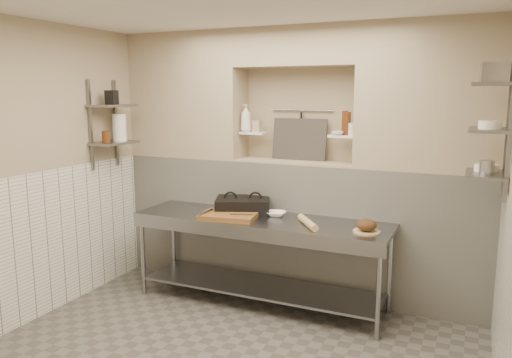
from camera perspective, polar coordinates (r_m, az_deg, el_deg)
The scene contains 45 objects.
wall_left at distance 5.06m, azimuth -25.27°, elevation 0.53°, with size 0.10×3.90×2.80m, color tan.
wall_back at distance 5.57m, azimuth 5.45°, elevation 2.20°, with size 4.00×0.10×2.80m, color tan.
backwall_lower at distance 5.48m, azimuth 4.49°, elevation -5.39°, with size 4.00×0.40×1.40m, color silver.
alcove_sill at distance 5.34m, azimuth 4.59°, elevation 1.99°, with size 1.30×0.40×0.02m, color tan.
backwall_pillar_left at distance 5.87m, azimuth -7.75°, elevation 9.39°, with size 1.35×0.40×1.40m, color tan.
backwall_pillar_right at distance 5.00m, azimuth 19.31°, elevation 8.88°, with size 1.35×0.40×1.40m, color tan.
backwall_header at distance 5.31m, azimuth 4.77°, elevation 14.81°, with size 1.30×0.40×0.40m, color tan.
wainscot_left at distance 5.17m, azimuth -24.26°, elevation -7.19°, with size 0.02×3.90×1.40m, color silver.
wainscot_right at distance 3.54m, azimuth 26.42°, elevation -15.14°, with size 0.02×3.90×1.40m, color silver.
alcove_shelf_left at distance 5.50m, azimuth -0.30°, elevation 5.28°, with size 0.28×0.16×0.03m, color white.
alcove_shelf_right at distance 5.16m, azimuth 9.88°, elevation 4.84°, with size 0.28×0.16×0.03m, color white.
utensil_rail at distance 5.45m, azimuth 5.27°, elevation 7.84°, with size 0.02×0.02×0.70m, color gray.
hanging_steel at distance 5.44m, azimuth 5.18°, elevation 6.04°, with size 0.02×0.02×0.30m, color black.
splash_panel at distance 5.41m, azimuth 4.98°, elevation 4.53°, with size 0.60×0.02×0.45m, color #383330.
shelf_rail_left_a at distance 5.86m, azimuth -15.74°, elevation 6.17°, with size 0.03×0.03×0.95m, color slate.
shelf_rail_left_b at distance 5.56m, azimuth -18.39°, elevation 5.87°, with size 0.03×0.03×0.95m, color slate.
wall_shelf_left_lower at distance 5.63m, azimuth -15.89°, elevation 3.99°, with size 0.30×0.50×0.03m, color slate.
wall_shelf_left_upper at distance 5.61m, azimuth -16.08°, elevation 8.06°, with size 0.30×0.50×0.03m, color slate.
shelf_rail_right_a at distance 4.50m, azimuth 26.84°, elevation 5.14°, with size 0.03×0.03×1.05m, color slate.
shelf_rail_right_b at distance 4.10m, azimuth 27.06°, elevation 4.77°, with size 0.03×0.03×1.05m, color slate.
wall_shelf_right_lower at distance 4.33m, azimuth 24.81°, elevation 0.48°, with size 0.30×0.50×0.03m, color slate.
wall_shelf_right_mid at distance 4.29m, azimuth 25.14°, elevation 5.10°, with size 0.30×0.50×0.03m, color slate.
wall_shelf_right_upper at distance 4.28m, azimuth 25.48°, elevation 9.76°, with size 0.30×0.50×0.03m, color slate.
prep_table at distance 5.05m, azimuth 0.45°, elevation -7.37°, with size 2.60×0.70×0.90m.
panini_press at distance 5.22m, azimuth -1.51°, elevation -3.01°, with size 0.66×0.58×0.15m.
cutting_board at distance 5.00m, azimuth -3.11°, elevation -4.21°, with size 0.55×0.38×0.05m, color brown.
knife_blade at distance 4.93m, azimuth -1.63°, elevation -4.11°, with size 0.23×0.03×0.01m, color gray.
tongs at distance 5.02m, azimuth -5.79°, elevation -3.80°, with size 0.02×0.02×0.26m, color gray.
mixing_bowl at distance 5.08m, azimuth 2.33°, elevation -3.99°, with size 0.19×0.19×0.05m, color white.
rolling_pin at distance 4.73m, azimuth 5.92°, elevation -4.96°, with size 0.07×0.07×0.44m, color #DEB87F.
bread_board at distance 4.60m, azimuth 12.51°, elevation -5.88°, with size 0.24×0.24×0.01m, color #DEB87F.
bread_loaf at distance 4.59m, azimuth 12.54°, elevation -5.16°, with size 0.18×0.18×0.11m, color #4C2D19.
bottle_soap at distance 5.48m, azimuth -1.16°, elevation 6.97°, with size 0.12×0.12×0.30m, color white.
jar_alcove at distance 5.47m, azimuth 0.12°, elevation 6.06°, with size 0.08×0.08×0.13m, color tan.
bowl_alcove at distance 5.13m, azimuth 9.31°, elevation 5.19°, with size 0.12×0.12×0.04m, color white.
condiment_a at distance 5.13m, azimuth 10.42°, elevation 6.24°, with size 0.06×0.06×0.23m, color #4E240F.
condiment_b at distance 5.15m, azimuth 10.11°, elevation 6.33°, with size 0.06×0.06×0.24m, color #4E240F.
condiment_c at distance 5.12m, azimuth 10.85°, elevation 5.61°, with size 0.07×0.07×0.12m, color white.
jug_left at distance 5.69m, azimuth -15.34°, elevation 5.70°, with size 0.15×0.15×0.30m, color white.
jar_left at distance 5.53m, azimuth -16.76°, elevation 4.65°, with size 0.09×0.09×0.13m, color #4E240F.
box_left_upper at distance 5.60m, azimuth -16.17°, elevation 8.95°, with size 0.11×0.11×0.15m, color black.
bowl_right at distance 4.42m, azimuth 24.84°, elevation 1.20°, with size 0.19×0.19×0.06m, color white.
canister_right at distance 4.23m, azimuth 24.88°, elevation 1.20°, with size 0.11×0.11×0.11m, color gray.
bowl_right_mid at distance 4.24m, azimuth 25.19°, elevation 5.64°, with size 0.17×0.17×0.06m, color white.
basket_right at distance 4.26m, azimuth 25.58°, elevation 10.92°, with size 0.19×0.23×0.15m, color gray.
Camera 1 is at (1.78, -3.23, 2.13)m, focal length 35.00 mm.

